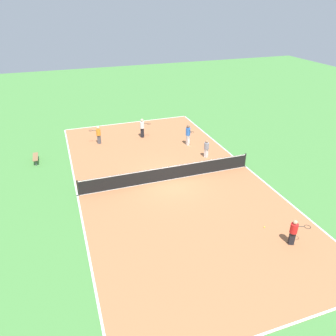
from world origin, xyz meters
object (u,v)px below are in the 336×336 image
(tennis_net, at_px, (168,173))
(player_far_white, at_px, (142,127))
(player_baseline_gray, at_px, (206,148))
(player_coach_red, at_px, (294,231))
(player_near_blue, at_px, (188,134))
(player_center_orange, at_px, (98,134))
(tennis_ball_left_sideline, at_px, (264,227))
(bench, at_px, (35,157))

(tennis_net, distance_m, player_far_white, 7.67)
(player_far_white, xyz_separation_m, player_baseline_gray, (-3.47, 5.34, -0.19))
(player_coach_red, bearing_deg, player_far_white, 125.97)
(player_coach_red, bearing_deg, player_near_blue, 115.16)
(tennis_net, bearing_deg, player_far_white, -92.70)
(player_center_orange, bearing_deg, player_near_blue, 177.27)
(player_near_blue, height_order, tennis_ball_left_sideline, player_near_blue)
(player_far_white, height_order, player_near_blue, player_near_blue)
(player_near_blue, bearing_deg, player_baseline_gray, 0.36)
(bench, relative_size, player_coach_red, 1.04)
(player_baseline_gray, bearing_deg, player_coach_red, -121.69)
(player_far_white, bearing_deg, bench, -136.08)
(player_near_blue, distance_m, tennis_ball_left_sideline, 11.31)
(player_coach_red, xyz_separation_m, player_near_blue, (0.22, -12.78, 0.20))
(bench, height_order, player_near_blue, player_near_blue)
(player_far_white, bearing_deg, player_near_blue, -11.74)
(player_far_white, xyz_separation_m, player_center_orange, (3.72, 0.14, -0.10))
(player_near_blue, bearing_deg, player_center_orange, -120.92)
(player_baseline_gray, xyz_separation_m, player_center_orange, (7.18, -5.20, 0.09))
(player_far_white, relative_size, player_center_orange, 1.11)
(player_baseline_gray, bearing_deg, bench, 133.96)
(bench, distance_m, player_coach_red, 18.03)
(tennis_net, height_order, player_center_orange, player_center_orange)
(player_coach_red, bearing_deg, player_baseline_gray, 112.96)
(player_far_white, xyz_separation_m, tennis_ball_left_sideline, (-2.74, 14.06, -0.91))
(player_coach_red, relative_size, player_center_orange, 0.94)
(tennis_net, xyz_separation_m, player_baseline_gray, (-3.83, -2.31, 0.23))
(bench, height_order, tennis_ball_left_sideline, bench)
(player_center_orange, bearing_deg, tennis_net, 132.87)
(tennis_net, height_order, tennis_ball_left_sideline, tennis_net)
(player_center_orange, distance_m, tennis_ball_left_sideline, 15.37)
(player_baseline_gray, relative_size, tennis_ball_left_sideline, 19.98)
(player_baseline_gray, height_order, player_center_orange, player_center_orange)
(player_baseline_gray, bearing_deg, tennis_ball_left_sideline, -125.21)
(player_far_white, distance_m, player_baseline_gray, 6.37)
(player_far_white, bearing_deg, player_baseline_gray, -26.03)
(bench, xyz_separation_m, tennis_ball_left_sideline, (-11.33, 12.09, -0.33))
(bench, bearing_deg, player_coach_red, 41.04)
(player_near_blue, relative_size, tennis_ball_left_sideline, 25.30)
(player_center_orange, relative_size, tennis_ball_left_sideline, 21.91)
(player_coach_red, bearing_deg, bench, 155.23)
(tennis_net, distance_m, player_baseline_gray, 4.48)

